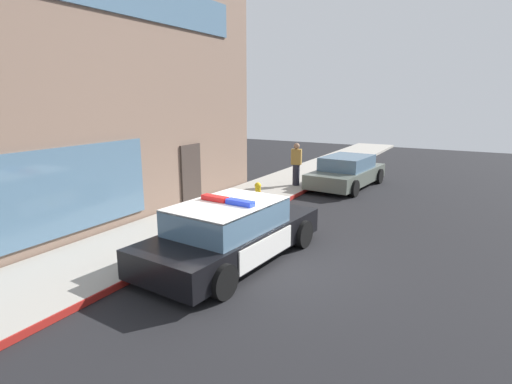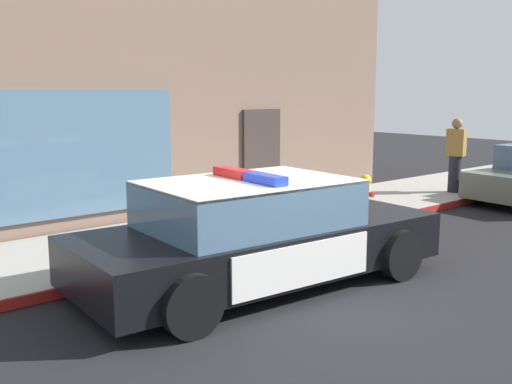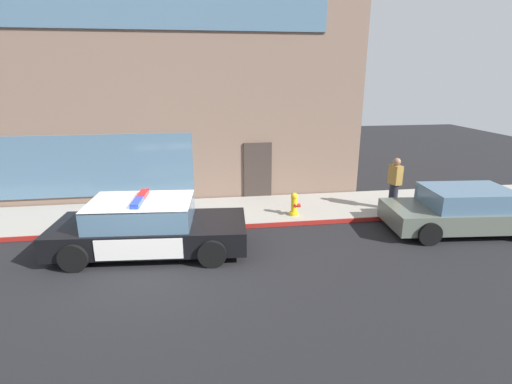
{
  "view_description": "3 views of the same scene",
  "coord_description": "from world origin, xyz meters",
  "px_view_note": "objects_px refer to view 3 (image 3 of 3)",
  "views": [
    {
      "loc": [
        -7.58,
        -3.99,
        3.62
      ],
      "look_at": [
        1.85,
        1.31,
        1.09
      ],
      "focal_mm": 28.37,
      "sensor_mm": 36.0,
      "label": 1
    },
    {
      "loc": [
        -5.15,
        -4.9,
        2.48
      ],
      "look_at": [
        0.64,
        1.86,
        0.96
      ],
      "focal_mm": 41.73,
      "sensor_mm": 36.0,
      "label": 2
    },
    {
      "loc": [
        1.08,
        -8.68,
        4.39
      ],
      "look_at": [
        2.58,
        1.53,
        1.23
      ],
      "focal_mm": 26.98,
      "sensor_mm": 36.0,
      "label": 3
    }
  ],
  "objects_px": {
    "car_down_street": "(465,210)",
    "police_cruiser": "(148,227)",
    "pedestrian_on_sidewalk": "(394,184)",
    "fire_hydrant": "(294,204)"
  },
  "relations": [
    {
      "from": "car_down_street",
      "to": "pedestrian_on_sidewalk",
      "type": "height_order",
      "value": "pedestrian_on_sidewalk"
    },
    {
      "from": "car_down_street",
      "to": "police_cruiser",
      "type": "bearing_deg",
      "value": -174.57
    },
    {
      "from": "police_cruiser",
      "to": "pedestrian_on_sidewalk",
      "type": "xyz_separation_m",
      "value": [
        7.56,
        1.76,
        0.33
      ]
    },
    {
      "from": "fire_hydrant",
      "to": "pedestrian_on_sidewalk",
      "type": "relative_size",
      "value": 0.42
    },
    {
      "from": "fire_hydrant",
      "to": "car_down_street",
      "type": "xyz_separation_m",
      "value": [
        4.67,
        -1.6,
        0.13
      ]
    },
    {
      "from": "fire_hydrant",
      "to": "police_cruiser",
      "type": "bearing_deg",
      "value": -158.41
    },
    {
      "from": "police_cruiser",
      "to": "car_down_street",
      "type": "distance_m",
      "value": 8.9
    },
    {
      "from": "police_cruiser",
      "to": "car_down_street",
      "type": "bearing_deg",
      "value": 4.79
    },
    {
      "from": "police_cruiser",
      "to": "fire_hydrant",
      "type": "distance_m",
      "value": 4.56
    },
    {
      "from": "fire_hydrant",
      "to": "car_down_street",
      "type": "height_order",
      "value": "car_down_street"
    }
  ]
}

